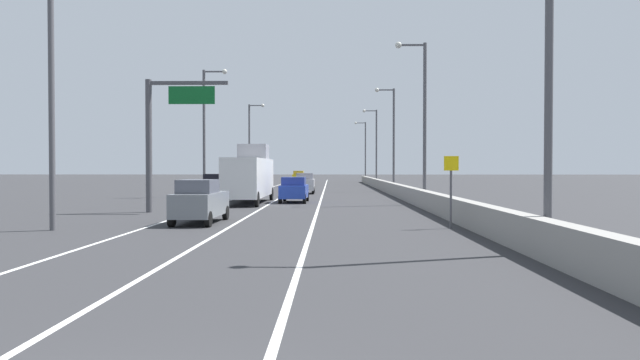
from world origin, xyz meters
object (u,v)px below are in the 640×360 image
lamp_post_left_mid (207,124)px  car_silver_4 (305,183)px  lamp_post_left_near (57,73)px  car_gray_0 (200,201)px  lamp_post_right_second (421,112)px  lamp_post_right_third (392,133)px  lamp_post_right_fifth (364,148)px  speed_advisory_sign (451,186)px  lamp_post_right_near (541,37)px  overhead_sign_gantry (162,129)px  car_yellow_2 (299,177)px  car_black_1 (216,187)px  box_truck (250,176)px  car_blue_5 (294,190)px  car_red_3 (244,183)px  lamp_post_left_far (251,140)px  lamp_post_right_fourth (375,142)px

lamp_post_left_mid → car_silver_4: (8.20, 6.84, -5.29)m
lamp_post_left_near → lamp_post_left_mid: bearing=89.6°
car_gray_0 → car_silver_4: size_ratio=1.08×
lamp_post_right_second → lamp_post_right_third: size_ratio=1.00×
lamp_post_right_fifth → speed_advisory_sign: bearing=-90.8°
lamp_post_left_near → car_gray_0: size_ratio=2.45×
lamp_post_left_near → lamp_post_right_near: bearing=-19.4°
overhead_sign_gantry → car_yellow_2: 66.57m
overhead_sign_gantry → lamp_post_right_second: lamp_post_right_second is taller
lamp_post_right_third → car_gray_0: bearing=-109.0°
car_gray_0 → car_black_1: car_black_1 is taller
box_truck → car_blue_5: bearing=14.0°
car_gray_0 → overhead_sign_gantry: bearing=119.3°
car_gray_0 → lamp_post_right_second: bearing=48.0°
car_red_3 → lamp_post_right_second: bearing=-51.7°
lamp_post_right_fifth → lamp_post_left_far: 34.40m
lamp_post_left_near → lamp_post_left_far: size_ratio=1.00×
speed_advisory_sign → car_black_1: size_ratio=0.70×
car_black_1 → car_silver_4: size_ratio=1.02×
speed_advisory_sign → box_truck: (-10.80, 17.36, 0.20)m
lamp_post_left_far → speed_advisory_sign: bearing=-73.6°
lamp_post_left_mid → car_yellow_2: size_ratio=2.42×
car_red_3 → lamp_post_right_third: bearing=13.2°
lamp_post_right_near → box_truck: (-11.93, 24.37, -4.33)m
speed_advisory_sign → car_silver_4: size_ratio=0.72×
lamp_post_left_near → car_red_3: (2.11, 35.46, -5.26)m
lamp_post_left_near → overhead_sign_gantry: bearing=81.8°
lamp_post_left_near → car_blue_5: size_ratio=2.64×
lamp_post_left_near → box_truck: size_ratio=1.14×
lamp_post_left_near → box_truck: lamp_post_left_near is taller
lamp_post_right_third → car_gray_0: lamp_post_right_third is taller
lamp_post_left_mid → car_yellow_2: 49.43m
lamp_post_left_near → car_blue_5: (8.25, 19.15, -5.37)m
overhead_sign_gantry → box_truck: size_ratio=0.77×
speed_advisory_sign → lamp_post_left_mid: lamp_post_left_mid is taller
car_gray_0 → car_red_3: size_ratio=0.95×
lamp_post_right_fourth → car_gray_0: lamp_post_right_fourth is taller
lamp_post_right_fifth → car_red_3: 51.13m
car_yellow_2 → lamp_post_left_near: bearing=-94.1°
lamp_post_right_near → lamp_post_left_far: 62.34m
speed_advisory_sign → car_yellow_2: bearing=98.0°
lamp_post_right_near → lamp_post_right_fourth: (0.29, 67.56, 0.00)m
overhead_sign_gantry → box_truck: (3.72, 8.82, -2.77)m
car_black_1 → car_yellow_2: car_yellow_2 is taller
car_silver_4 → lamp_post_right_near: bearing=-77.8°
lamp_post_right_fourth → car_silver_4: lamp_post_right_fourth is taller
lamp_post_right_third → lamp_post_right_fifth: same height
lamp_post_left_mid → car_blue_5: bearing=-44.3°
lamp_post_left_far → car_silver_4: size_ratio=2.65×
lamp_post_right_fourth → car_gray_0: 59.97m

